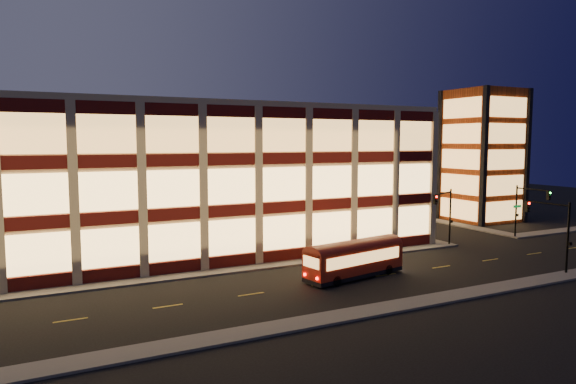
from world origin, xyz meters
TOP-DOWN VIEW (x-y plane):
  - ground at (0.00, 0.00)m, footprint 200.00×200.00m
  - sidewalk_office_south at (-3.00, 1.00)m, footprint 54.00×2.00m
  - sidewalk_office_east at (23.00, 17.00)m, footprint 2.00×30.00m
  - sidewalk_tower_south at (40.00, 1.00)m, footprint 14.00×2.00m
  - sidewalk_tower_west at (34.00, 17.00)m, footprint 2.00×30.00m
  - sidewalk_near at (0.00, -13.00)m, footprint 100.00×2.00m
  - office_building at (-2.91, 16.91)m, footprint 50.45×30.45m
  - stair_tower at (39.95, 11.95)m, footprint 8.60×8.60m
  - traffic_signal_far at (22.21, 0.24)m, footprint 3.79×1.87m
  - traffic_signal_right at (33.50, -0.62)m, footprint 1.20×4.37m
  - traffic_signal_near at (23.50, -11.03)m, footprint 0.32×4.45m
  - trolley_bus at (7.23, -5.48)m, footprint 9.29×3.85m

SIDE VIEW (x-z plane):
  - ground at x=0.00m, z-range 0.00..0.00m
  - sidewalk_office_south at x=-3.00m, z-range 0.00..0.15m
  - sidewalk_office_east at x=23.00m, z-range 0.00..0.15m
  - sidewalk_tower_south at x=40.00m, z-range 0.00..0.15m
  - sidewalk_tower_west at x=34.00m, z-range 0.00..0.15m
  - sidewalk_near at x=0.00m, z-range 0.00..0.15m
  - trolley_bus at x=7.23m, z-range 0.17..3.23m
  - traffic_signal_right at x=33.50m, z-range 1.10..7.10m
  - traffic_signal_far at x=22.21m, z-range 1.11..7.11m
  - traffic_signal_near at x=23.50m, z-range 1.13..7.13m
  - office_building at x=-2.91m, z-range 0.00..14.50m
  - stair_tower at x=39.95m, z-range -0.01..17.99m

